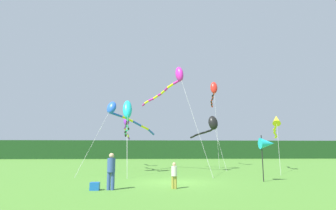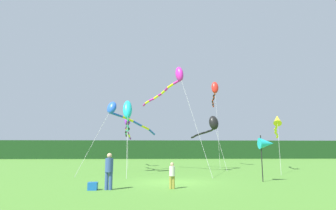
{
  "view_description": "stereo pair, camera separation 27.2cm",
  "coord_description": "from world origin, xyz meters",
  "px_view_note": "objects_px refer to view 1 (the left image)",
  "views": [
    {
      "loc": [
        -1.21,
        -16.68,
        1.91
      ],
      "look_at": [
        0.0,
        6.0,
        5.69
      ],
      "focal_mm": 28.97,
      "sensor_mm": 36.0,
      "label": 1
    },
    {
      "loc": [
        -0.94,
        -16.69,
        1.91
      ],
      "look_at": [
        0.0,
        6.0,
        5.69
      ],
      "focal_mm": 28.97,
      "sensor_mm": 36.0,
      "label": 2
    }
  ],
  "objects_px": {
    "banner_flag_pole": "(267,144)",
    "kite_yellow": "(276,123)",
    "kite_purple": "(127,123)",
    "kite_cyan": "(127,114)",
    "kite_black": "(211,124)",
    "kite_blue": "(120,113)",
    "person_adult": "(111,169)",
    "kite_red": "(214,91)",
    "kite_magenta": "(173,81)",
    "cooler_box": "(95,186)",
    "person_child": "(174,174)"
  },
  "relations": [
    {
      "from": "kite_purple",
      "to": "kite_cyan",
      "type": "height_order",
      "value": "kite_cyan"
    },
    {
      "from": "cooler_box",
      "to": "kite_purple",
      "type": "height_order",
      "value": "kite_purple"
    },
    {
      "from": "kite_black",
      "to": "kite_cyan",
      "type": "relative_size",
      "value": 0.58
    },
    {
      "from": "person_child",
      "to": "kite_purple",
      "type": "distance_m",
      "value": 19.04
    },
    {
      "from": "banner_flag_pole",
      "to": "kite_cyan",
      "type": "distance_m",
      "value": 12.01
    },
    {
      "from": "banner_flag_pole",
      "to": "kite_magenta",
      "type": "height_order",
      "value": "kite_magenta"
    },
    {
      "from": "person_adult",
      "to": "banner_flag_pole",
      "type": "height_order",
      "value": "banner_flag_pole"
    },
    {
      "from": "kite_purple",
      "to": "kite_blue",
      "type": "relative_size",
      "value": 0.87
    },
    {
      "from": "person_child",
      "to": "kite_magenta",
      "type": "height_order",
      "value": "kite_magenta"
    },
    {
      "from": "kite_black",
      "to": "kite_red",
      "type": "bearing_deg",
      "value": 73.65
    },
    {
      "from": "person_child",
      "to": "kite_blue",
      "type": "relative_size",
      "value": 0.14
    },
    {
      "from": "kite_purple",
      "to": "kite_blue",
      "type": "xyz_separation_m",
      "value": [
        0.14,
        -7.69,
        0.17
      ]
    },
    {
      "from": "person_child",
      "to": "kite_yellow",
      "type": "bearing_deg",
      "value": 47.46
    },
    {
      "from": "kite_blue",
      "to": "person_adult",
      "type": "bearing_deg",
      "value": -84.72
    },
    {
      "from": "cooler_box",
      "to": "kite_black",
      "type": "distance_m",
      "value": 16.65
    },
    {
      "from": "cooler_box",
      "to": "kite_purple",
      "type": "xyz_separation_m",
      "value": [
        -0.37,
        18.35,
        4.82
      ]
    },
    {
      "from": "kite_black",
      "to": "kite_blue",
      "type": "xyz_separation_m",
      "value": [
        -8.93,
        -2.88,
        0.69
      ]
    },
    {
      "from": "person_child",
      "to": "banner_flag_pole",
      "type": "height_order",
      "value": "banner_flag_pole"
    },
    {
      "from": "kite_black",
      "to": "kite_blue",
      "type": "distance_m",
      "value": 9.41
    },
    {
      "from": "person_child",
      "to": "cooler_box",
      "type": "xyz_separation_m",
      "value": [
        -3.86,
        -0.29,
        -0.53
      ]
    },
    {
      "from": "kite_yellow",
      "to": "kite_magenta",
      "type": "distance_m",
      "value": 11.2
    },
    {
      "from": "kite_purple",
      "to": "kite_cyan",
      "type": "relative_size",
      "value": 0.79
    },
    {
      "from": "person_child",
      "to": "kite_magenta",
      "type": "relative_size",
      "value": 0.14
    },
    {
      "from": "cooler_box",
      "to": "kite_yellow",
      "type": "bearing_deg",
      "value": 39.55
    },
    {
      "from": "person_adult",
      "to": "kite_yellow",
      "type": "relative_size",
      "value": 0.19
    },
    {
      "from": "kite_red",
      "to": "kite_blue",
      "type": "bearing_deg",
      "value": -143.42
    },
    {
      "from": "kite_cyan",
      "to": "kite_red",
      "type": "distance_m",
      "value": 13.33
    },
    {
      "from": "cooler_box",
      "to": "person_child",
      "type": "bearing_deg",
      "value": 4.24
    },
    {
      "from": "kite_purple",
      "to": "kite_red",
      "type": "xyz_separation_m",
      "value": [
        10.47,
        -0.02,
        4.08
      ]
    },
    {
      "from": "kite_purple",
      "to": "kite_magenta",
      "type": "height_order",
      "value": "kite_magenta"
    },
    {
      "from": "banner_flag_pole",
      "to": "kite_yellow",
      "type": "distance_m",
      "value": 10.64
    },
    {
      "from": "person_adult",
      "to": "kite_magenta",
      "type": "relative_size",
      "value": 0.19
    },
    {
      "from": "banner_flag_pole",
      "to": "person_child",
      "type": "bearing_deg",
      "value": -154.99
    },
    {
      "from": "kite_cyan",
      "to": "cooler_box",
      "type": "bearing_deg",
      "value": -92.81
    },
    {
      "from": "banner_flag_pole",
      "to": "kite_purple",
      "type": "xyz_separation_m",
      "value": [
        -10.29,
        15.23,
        2.71
      ]
    },
    {
      "from": "kite_cyan",
      "to": "kite_red",
      "type": "relative_size",
      "value": 0.99
    },
    {
      "from": "kite_blue",
      "to": "kite_red",
      "type": "bearing_deg",
      "value": 36.58
    },
    {
      "from": "kite_red",
      "to": "kite_black",
      "type": "bearing_deg",
      "value": -106.35
    },
    {
      "from": "kite_magenta",
      "to": "kite_red",
      "type": "xyz_separation_m",
      "value": [
        5.58,
        8.61,
        1.06
      ]
    },
    {
      "from": "kite_black",
      "to": "kite_magenta",
      "type": "xyz_separation_m",
      "value": [
        -4.18,
        -3.82,
        3.54
      ]
    },
    {
      "from": "cooler_box",
      "to": "banner_flag_pole",
      "type": "height_order",
      "value": "banner_flag_pole"
    },
    {
      "from": "kite_purple",
      "to": "cooler_box",
      "type": "bearing_deg",
      "value": -88.83
    },
    {
      "from": "cooler_box",
      "to": "kite_blue",
      "type": "relative_size",
      "value": 0.05
    },
    {
      "from": "kite_black",
      "to": "kite_magenta",
      "type": "bearing_deg",
      "value": -137.55
    },
    {
      "from": "kite_cyan",
      "to": "person_adult",
      "type": "bearing_deg",
      "value": -88.54
    },
    {
      "from": "person_adult",
      "to": "kite_cyan",
      "type": "relative_size",
      "value": 0.18
    },
    {
      "from": "kite_purple",
      "to": "kite_black",
      "type": "xyz_separation_m",
      "value": [
        9.07,
        -4.81,
        -0.51
      ]
    },
    {
      "from": "kite_magenta",
      "to": "kite_red",
      "type": "bearing_deg",
      "value": 57.04
    },
    {
      "from": "person_child",
      "to": "banner_flag_pole",
      "type": "xyz_separation_m",
      "value": [
        6.06,
        2.83,
        1.58
      ]
    },
    {
      "from": "person_child",
      "to": "cooler_box",
      "type": "relative_size",
      "value": 2.94
    }
  ]
}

